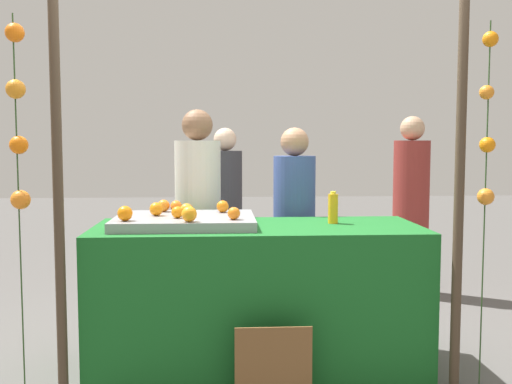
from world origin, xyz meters
name	(u,v)px	position (x,y,z in m)	size (l,w,h in m)	color
ground_plane	(257,368)	(0.00, 0.00, 0.00)	(24.00, 24.00, 0.00)	#565451
stall_counter	(257,297)	(0.00, 0.00, 0.46)	(2.05, 0.84, 0.92)	#196023
orange_tray	(185,221)	(-0.46, 0.03, 0.95)	(0.87, 0.69, 0.06)	gray
orange_0	(177,212)	(-0.50, -0.07, 1.02)	(0.07, 0.07, 0.07)	orange
orange_1	(164,206)	(-0.61, 0.28, 1.02)	(0.08, 0.08, 0.08)	orange
orange_2	(176,206)	(-0.53, 0.25, 1.02)	(0.08, 0.08, 0.08)	orange
orange_3	(125,213)	(-0.80, -0.18, 1.03)	(0.09, 0.09, 0.09)	orange
orange_4	(234,213)	(-0.15, -0.16, 1.02)	(0.08, 0.08, 0.08)	orange
orange_5	(223,206)	(-0.22, 0.21, 1.02)	(0.08, 0.08, 0.08)	orange
orange_6	(187,210)	(-0.44, -0.01, 1.02)	(0.09, 0.09, 0.09)	orange
orange_7	(156,209)	(-0.64, 0.06, 1.02)	(0.09, 0.09, 0.09)	orange
orange_8	(189,214)	(-0.42, -0.25, 1.03)	(0.09, 0.09, 0.09)	orange
juice_bottle	(333,208)	(0.49, 0.08, 1.02)	(0.06, 0.06, 0.21)	#ECA317
chalkboard_sign	(273,368)	(0.05, -0.56, 0.22)	(0.42, 0.03, 0.46)	brown
vendor_left	(198,232)	(-0.40, 0.68, 0.78)	(0.34, 0.34, 1.68)	beige
vendor_right	(294,239)	(0.32, 0.66, 0.72)	(0.31, 0.31, 1.55)	#384C8C
crowd_person_0	(225,218)	(-0.18, 1.85, 0.73)	(0.32, 0.32, 1.58)	#333338
crowd_person_1	(411,212)	(1.57, 1.81, 0.79)	(0.34, 0.34, 1.69)	maroon
canopy_post_left	(58,197)	(-1.11, -0.46, 1.15)	(0.06, 0.06, 2.30)	#473828
canopy_post_right	(459,195)	(1.11, -0.46, 1.15)	(0.06, 0.06, 2.30)	#473828
garland_strand_left	(18,122)	(-1.29, -0.50, 1.55)	(0.10, 0.12, 2.11)	#2D4C23
garland_strand_right	(487,130)	(1.25, -0.47, 1.51)	(0.10, 0.10, 2.11)	#2D4C23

